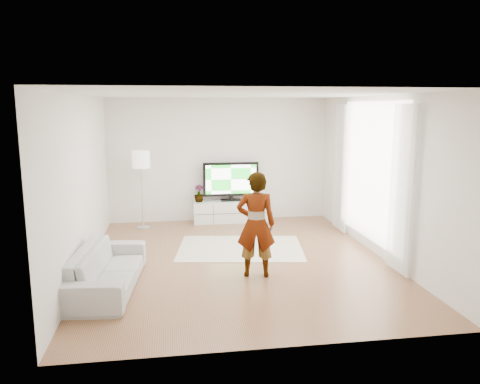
{
  "coord_description": "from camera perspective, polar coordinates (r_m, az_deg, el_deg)",
  "views": [
    {
      "loc": [
        -1.11,
        -7.62,
        2.6
      ],
      "look_at": [
        0.09,
        0.4,
        1.12
      ],
      "focal_mm": 35.0,
      "sensor_mm": 36.0,
      "label": 1
    }
  ],
  "objects": [
    {
      "name": "floor",
      "position": [
        8.13,
        -0.24,
        -8.33
      ],
      "size": [
        6.0,
        6.0,
        0.0
      ],
      "primitive_type": "plane",
      "color": "#996845",
      "rests_on": "ground"
    },
    {
      "name": "ceiling",
      "position": [
        7.7,
        -0.26,
        11.83
      ],
      "size": [
        6.0,
        6.0,
        0.0
      ],
      "primitive_type": "plane",
      "color": "white",
      "rests_on": "wall_back"
    },
    {
      "name": "wall_left",
      "position": [
        7.83,
        -18.66,
        0.98
      ],
      "size": [
        0.02,
        6.0,
        2.8
      ],
      "primitive_type": "cube",
      "color": "white",
      "rests_on": "floor"
    },
    {
      "name": "wall_right",
      "position": [
        8.52,
        16.65,
        1.8
      ],
      "size": [
        0.02,
        6.0,
        2.8
      ],
      "primitive_type": "cube",
      "color": "white",
      "rests_on": "floor"
    },
    {
      "name": "wall_back",
      "position": [
        10.74,
        -2.57,
        3.92
      ],
      "size": [
        5.0,
        0.02,
        2.8
      ],
      "primitive_type": "cube",
      "color": "white",
      "rests_on": "floor"
    },
    {
      "name": "wall_front",
      "position": [
        4.9,
        4.85,
        -3.9
      ],
      "size": [
        5.0,
        0.02,
        2.8
      ],
      "primitive_type": "cube",
      "color": "white",
      "rests_on": "floor"
    },
    {
      "name": "window",
      "position": [
        8.77,
        15.72,
        2.42
      ],
      "size": [
        0.01,
        2.6,
        2.5
      ],
      "primitive_type": "cube",
      "color": "white",
      "rests_on": "wall_right"
    },
    {
      "name": "curtain_near",
      "position": [
        7.6,
        19.12,
        0.29
      ],
      "size": [
        0.04,
        0.7,
        2.6
      ],
      "primitive_type": "cube",
      "color": "white",
      "rests_on": "floor"
    },
    {
      "name": "curtain_far",
      "position": [
        9.94,
        12.21,
        2.89
      ],
      "size": [
        0.04,
        0.7,
        2.6
      ],
      "primitive_type": "cube",
      "color": "white",
      "rests_on": "floor"
    },
    {
      "name": "media_console",
      "position": [
        10.73,
        -1.09,
        -2.35
      ],
      "size": [
        1.72,
        0.49,
        0.48
      ],
      "color": "silver",
      "rests_on": "floor"
    },
    {
      "name": "television",
      "position": [
        10.62,
        -1.12,
        1.47
      ],
      "size": [
        1.27,
        0.25,
        0.88
      ],
      "color": "black",
      "rests_on": "media_console"
    },
    {
      "name": "game_console",
      "position": [
        10.78,
        2.88,
        -0.43
      ],
      "size": [
        0.07,
        0.16,
        0.21
      ],
      "rotation": [
        0.0,
        0.0,
        -0.16
      ],
      "color": "white",
      "rests_on": "media_console"
    },
    {
      "name": "potted_plant",
      "position": [
        10.58,
        -5.03,
        -0.18
      ],
      "size": [
        0.24,
        0.24,
        0.38
      ],
      "primitive_type": "imported",
      "rotation": [
        0.0,
        0.0,
        0.14
      ],
      "color": "#3F7238",
      "rests_on": "media_console"
    },
    {
      "name": "rug",
      "position": [
        8.78,
        0.04,
        -6.85
      ],
      "size": [
        2.5,
        1.96,
        0.01
      ],
      "primitive_type": "cube",
      "rotation": [
        0.0,
        0.0,
        -0.15
      ],
      "color": "beige",
      "rests_on": "floor"
    },
    {
      "name": "player",
      "position": [
        7.17,
        1.95,
        -3.96
      ],
      "size": [
        0.65,
        0.49,
        1.64
      ],
      "primitive_type": "imported",
      "rotation": [
        0.0,
        0.0,
        2.98
      ],
      "color": "#334772",
      "rests_on": "rug"
    },
    {
      "name": "sofa",
      "position": [
        7.1,
        -15.88,
        -8.96
      ],
      "size": [
        1.0,
        2.14,
        0.61
      ],
      "primitive_type": "imported",
      "rotation": [
        0.0,
        0.0,
        1.48
      ],
      "color": "#B2B1AD",
      "rests_on": "floor"
    },
    {
      "name": "floor_lamp",
      "position": [
        10.18,
        -11.96,
        3.49
      ],
      "size": [
        0.37,
        0.37,
        1.68
      ],
      "color": "silver",
      "rests_on": "floor"
    }
  ]
}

